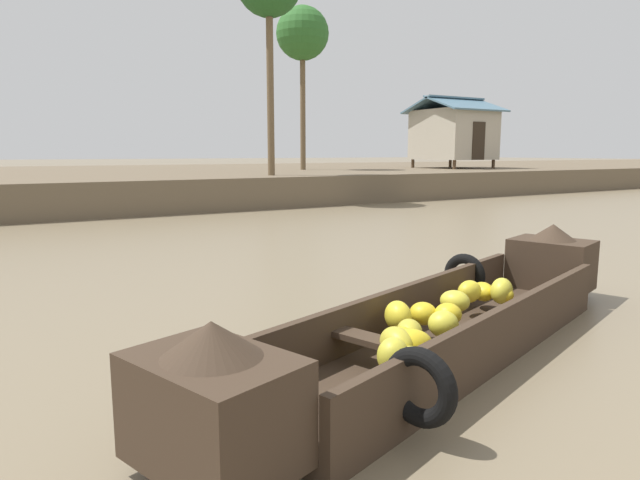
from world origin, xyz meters
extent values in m
plane|color=#7A6B51|center=(0.00, 10.00, 0.00)|extent=(300.00, 300.00, 0.00)
cube|color=brown|center=(0.00, 28.31, 0.51)|extent=(160.00, 20.00, 1.02)
cube|color=#3D2D21|center=(0.29, 5.80, 0.06)|extent=(4.79, 2.54, 0.12)
cube|color=#3D2D21|center=(0.13, 6.28, 0.33)|extent=(4.47, 1.57, 0.42)
cube|color=#3D2D21|center=(0.46, 5.31, 0.33)|extent=(4.47, 1.57, 0.42)
cube|color=#3D2D21|center=(2.83, 6.65, 0.43)|extent=(0.94, 1.11, 0.61)
cone|color=#3D2D21|center=(2.83, 6.65, 0.83)|extent=(0.71, 0.71, 0.20)
cube|color=#3D2D21|center=(-2.25, 4.94, 0.43)|extent=(0.94, 1.11, 0.61)
cone|color=#3D2D21|center=(-2.25, 4.94, 0.83)|extent=(0.71, 0.71, 0.20)
cube|color=#3D2D21|center=(-0.66, 5.48, 0.35)|extent=(0.51, 1.01, 0.05)
torus|color=black|center=(1.58, 6.90, 0.37)|extent=(0.28, 0.53, 0.52)
torus|color=black|center=(-1.00, 4.70, 0.37)|extent=(0.28, 0.53, 0.52)
ellipsoid|color=yellow|center=(-0.82, 5.18, 0.38)|extent=(0.33, 0.33, 0.27)
ellipsoid|color=yellow|center=(0.07, 5.90, 0.38)|extent=(0.29, 0.30, 0.21)
ellipsoid|color=yellow|center=(-0.56, 5.42, 0.39)|extent=(0.34, 0.34, 0.20)
ellipsoid|color=yellow|center=(0.21, 5.72, 0.40)|extent=(0.28, 0.29, 0.19)
ellipsoid|color=yellow|center=(-0.23, 5.88, 0.41)|extent=(0.31, 0.35, 0.26)
ellipsoid|color=gold|center=(-0.63, 5.39, 0.38)|extent=(0.25, 0.35, 0.26)
ellipsoid|color=yellow|center=(0.45, 5.89, 0.45)|extent=(0.32, 0.35, 0.20)
ellipsoid|color=yellow|center=(1.34, 6.37, 0.32)|extent=(0.34, 0.38, 0.20)
ellipsoid|color=yellow|center=(1.33, 6.11, 0.38)|extent=(0.39, 0.37, 0.27)
ellipsoid|color=yellow|center=(1.01, 6.25, 0.39)|extent=(0.32, 0.28, 0.23)
ellipsoid|color=yellow|center=(1.34, 6.11, 0.36)|extent=(0.27, 0.36, 0.18)
ellipsoid|color=gold|center=(-0.41, 5.51, 0.40)|extent=(0.34, 0.36, 0.21)
ellipsoid|color=yellow|center=(-0.54, 5.33, 0.39)|extent=(0.39, 0.37, 0.22)
ellipsoid|color=yellow|center=(-0.04, 5.51, 0.41)|extent=(0.35, 0.35, 0.23)
ellipsoid|color=yellow|center=(-0.70, 5.13, 0.33)|extent=(0.38, 0.39, 0.23)
cylinder|color=#4C3826|center=(15.78, 21.86, 1.24)|extent=(0.16, 0.16, 0.43)
cylinder|color=#4C3826|center=(18.39, 21.86, 1.24)|extent=(0.16, 0.16, 0.43)
cylinder|color=#4C3826|center=(15.78, 24.89, 1.24)|extent=(0.16, 0.16, 0.43)
cylinder|color=#4C3826|center=(18.39, 24.89, 1.24)|extent=(0.16, 0.16, 0.43)
cube|color=#B2A893|center=(17.08, 23.37, 2.68)|extent=(3.02, 3.43, 2.46)
cube|color=#2D2319|center=(17.08, 21.64, 2.35)|extent=(0.80, 0.04, 1.80)
cube|color=slate|center=(17.08, 22.52, 4.16)|extent=(3.72, 2.22, 0.80)
cube|color=slate|center=(17.08, 24.23, 4.16)|extent=(3.72, 2.22, 0.80)
cylinder|color=brown|center=(5.27, 19.93, 4.01)|extent=(0.24, 0.24, 5.97)
cylinder|color=brown|center=(9.24, 24.84, 3.84)|extent=(0.24, 0.24, 5.63)
sphere|color=#2D6628|center=(9.24, 24.84, 7.05)|extent=(2.35, 2.35, 2.35)
camera|label=1|loc=(-3.20, 2.18, 1.82)|focal=31.25mm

